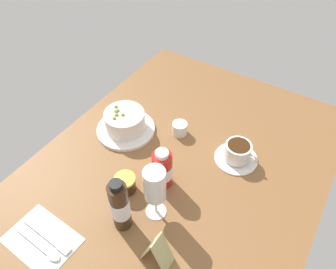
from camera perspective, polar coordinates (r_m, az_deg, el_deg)
ground_plane at (r=101.64cm, az=2.23°, el=-5.94°), size 110.00×84.00×3.00cm
porridge_bowl at (r=108.76cm, az=-7.70°, el=2.18°), size 19.98×19.98×8.69cm
cutlery_setting at (r=92.53cm, az=-21.48°, el=-17.20°), size 13.86×19.05×0.90cm
coffee_cup at (r=101.93cm, az=12.32°, el=-3.24°), size 13.72×13.76×6.47cm
creamer_jug at (r=108.13cm, az=2.06°, el=1.14°), size 5.13×6.18×5.07cm
wine_glass at (r=81.09cm, az=-2.36°, el=-9.29°), size 5.81×5.81×17.77cm
jam_jar at (r=93.47cm, az=-7.63°, el=-8.71°), size 6.15×6.15×5.43cm
sauce_bottle_red at (r=91.32cm, az=-1.04°, el=-6.22°), size 5.96×5.96×13.68cm
sauce_bottle_brown at (r=82.71cm, az=-8.57°, el=-12.56°), size 4.97×4.97×18.36cm
menu_card at (r=80.31cm, az=-2.05°, el=-19.88°), size 4.59×7.52×10.43cm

